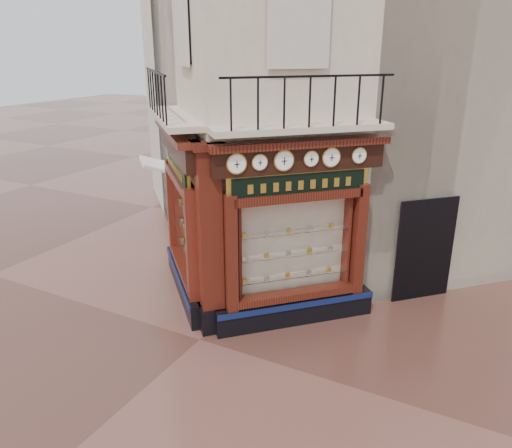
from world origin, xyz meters
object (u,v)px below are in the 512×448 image
Objects in this scene: clock_e at (331,157)px; clock_d at (311,159)px; signboard_right at (299,184)px; clock_a at (236,164)px; clock_f at (359,155)px; clock_b at (260,162)px; signboard_left at (178,168)px; awning at (162,249)px; corner_pilaster at (210,243)px; clock_c at (284,161)px.

clock_d is at bearing -180.00° from clock_e.
clock_a is at bearing -175.13° from signboard_right.
clock_f is (0.42, 0.42, 0.00)m from clock_e.
clock_b reaches higher than signboard_left.
clock_b is 0.23× the size of awning.
clock_b is at bearing -25.51° from corner_pilaster.
clock_d is (0.39, 0.39, -0.00)m from clock_c.
clock_a is at bearing 180.00° from clock_c.
clock_d is 0.96× the size of clock_f.
clock_a is 0.96× the size of clock_c.
clock_b is at bearing 0.00° from clock_a.
corner_pilaster is at bearing 167.49° from clock_d.
clock_c is 1.25× the size of clock_f.
clock_e is (1.03, 1.03, -0.00)m from clock_b.
awning is at bearing 114.28° from signboard_right.
signboard_right is (0.84, 1.00, -0.52)m from clock_a.
signboard_right is (0.19, 0.35, -0.52)m from clock_c.
clock_e is 6.87m from awning.
clock_c is 0.30× the size of awning.
corner_pilaster is at bearing 154.49° from clock_b.
clock_f is at bearing 0.00° from clock_d.
clock_a is 2.49m from clock_f.
clock_b is 0.48m from clock_c.
clock_c is 0.65m from signboard_right.
signboard_left is (-2.08, 1.00, -0.52)m from clock_a.
clock_e is (1.34, 1.34, 0.00)m from clock_a.
signboard_right is (-0.20, -0.05, -0.52)m from clock_d.
clock_b reaches higher than awning.
corner_pilaster is at bearing -173.89° from awning.
clock_b is 2.55m from signboard_left.
signboard_left is at bearing 140.72° from clock_e.
clock_c is 0.55m from clock_d.
clock_a is (0.62, 0.02, 1.67)m from corner_pilaster.
clock_c is at bearing -159.84° from awning.
corner_pilaster is 9.75× the size of clock_c.
signboard_right is (0.53, 0.68, -0.52)m from clock_b.
clock_c reaches higher than signboard_right.
clock_b is 2.05m from clock_f.
clock_b is at bearing -172.63° from signboard_right.
awning is at bearing 105.30° from clock_b.
clock_e reaches higher than clock_b.
clock_a is at bearing -43.38° from corner_pilaster.
signboard_right is at bearing -10.25° from corner_pilaster.
clock_c is 1.30× the size of clock_d.
signboard_right is (-0.92, -0.77, -0.52)m from clock_f.
clock_e is at bearing -10.52° from signboard_right.
clock_e is at bearing -180.00° from clock_f.
signboard_left is (-1.46, 1.01, 1.15)m from corner_pilaster.
clock_f reaches higher than signboard_left.
clock_e reaches higher than clock_f.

